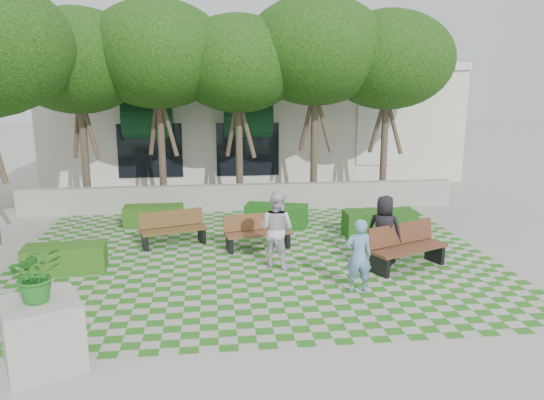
{
  "coord_description": "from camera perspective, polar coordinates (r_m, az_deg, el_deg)",
  "views": [
    {
      "loc": [
        -1.06,
        -11.8,
        4.46
      ],
      "look_at": [
        0.5,
        1.5,
        1.4
      ],
      "focal_mm": 35.0,
      "sensor_mm": 36.0,
      "label": 1
    }
  ],
  "objects": [
    {
      "name": "person_dark",
      "position": [
        13.16,
        11.96,
        -3.24
      ],
      "size": [
        1.01,
        0.89,
        1.74
      ],
      "primitive_type": "imported",
      "rotation": [
        0.0,
        0.0,
        2.64
      ],
      "color": "black",
      "rests_on": "ground"
    },
    {
      "name": "sidewalk_south",
      "position": [
        8.45,
        1.62,
        -18.97
      ],
      "size": [
        16.0,
        2.0,
        0.01
      ],
      "primitive_type": "cube",
      "color": "#9E9B93",
      "rests_on": "ground"
    },
    {
      "name": "person_blue",
      "position": [
        11.44,
        9.28,
        -5.93
      ],
      "size": [
        0.59,
        0.4,
        1.61
      ],
      "primitive_type": "imported",
      "rotation": [
        0.0,
        0.0,
        3.12
      ],
      "color": "#678CBD",
      "rests_on": "ground"
    },
    {
      "name": "hedge_west",
      "position": [
        13.49,
        -21.35,
        -5.9
      ],
      "size": [
        1.9,
        0.87,
        0.65
      ],
      "primitive_type": "cube",
      "rotation": [
        0.0,
        0.0,
        0.07
      ],
      "color": "#255216",
      "rests_on": "ground"
    },
    {
      "name": "tree_row",
      "position": [
        17.78,
        -9.6,
        15.02
      ],
      "size": [
        17.7,
        13.4,
        7.41
      ],
      "color": "#47382B",
      "rests_on": "ground"
    },
    {
      "name": "retaining_wall",
      "position": [
        18.47,
        -3.24,
        0.31
      ],
      "size": [
        15.0,
        0.36,
        0.9
      ],
      "primitive_type": "cube",
      "color": "#9E9B93",
      "rests_on": "ground"
    },
    {
      "name": "ground",
      "position": [
        12.66,
        -1.47,
        -7.76
      ],
      "size": [
        90.0,
        90.0,
        0.0
      ],
      "primitive_type": "plane",
      "color": "gray",
      "rests_on": "ground"
    },
    {
      "name": "hedge_midright",
      "position": [
        16.46,
        0.47,
        -1.65
      ],
      "size": [
        2.04,
        1.29,
        0.66
      ],
      "primitive_type": "cube",
      "rotation": [
        0.0,
        0.0,
        -0.3
      ],
      "color": "#174F15",
      "rests_on": "ground"
    },
    {
      "name": "planter_front",
      "position": [
        9.2,
        -23.57,
        -11.66
      ],
      "size": [
        1.48,
        1.48,
        1.99
      ],
      "rotation": [
        0.0,
        0.0,
        0.43
      ],
      "color": "#9E9B93",
      "rests_on": "ground"
    },
    {
      "name": "bench_west",
      "position": [
        14.78,
        -10.6,
        -3.1
      ],
      "size": [
        1.87,
        1.12,
        0.93
      ],
      "rotation": [
        0.0,
        0.0,
        0.32
      ],
      "color": "#543A1C",
      "rests_on": "ground"
    },
    {
      "name": "lawn",
      "position": [
        13.59,
        -1.86,
        -6.26
      ],
      "size": [
        12.0,
        12.0,
        0.0
      ],
      "primitive_type": "plane",
      "color": "#2B721E",
      "rests_on": "ground"
    },
    {
      "name": "bench_east",
      "position": [
        13.2,
        14.26,
        -4.95
      ],
      "size": [
        2.11,
        1.42,
        1.06
      ],
      "rotation": [
        0.0,
        0.0,
        0.41
      ],
      "color": "#502D1B",
      "rests_on": "ground"
    },
    {
      "name": "person_white",
      "position": [
        12.77,
        0.49,
        -3.16
      ],
      "size": [
        1.15,
        1.11,
        1.87
      ],
      "primitive_type": "imported",
      "rotation": [
        0.0,
        0.0,
        2.5
      ],
      "color": "silver",
      "rests_on": "ground"
    },
    {
      "name": "hedge_midleft",
      "position": [
        16.88,
        -12.59,
        -1.65
      ],
      "size": [
        1.81,
        0.73,
        0.63
      ],
      "primitive_type": "cube",
      "rotation": [
        0.0,
        0.0,
        -0.0
      ],
      "color": "#255115",
      "rests_on": "ground"
    },
    {
      "name": "building",
      "position": [
        26.03,
        -2.3,
        8.58
      ],
      "size": [
        18.0,
        8.92,
        5.15
      ],
      "color": "beige",
      "rests_on": "ground"
    },
    {
      "name": "bench_mid",
      "position": [
        14.24,
        -1.58,
        -3.5
      ],
      "size": [
        1.84,
        0.92,
        0.93
      ],
      "rotation": [
        0.0,
        0.0,
        0.19
      ],
      "color": "brown",
      "rests_on": "ground"
    },
    {
      "name": "hedge_east",
      "position": [
        15.77,
        11.48,
        -2.45
      ],
      "size": [
        2.07,
        0.85,
        0.72
      ],
      "primitive_type": "cube",
      "rotation": [
        0.0,
        0.0,
        0.01
      ],
      "color": "#1A4A13",
      "rests_on": "ground"
    }
  ]
}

